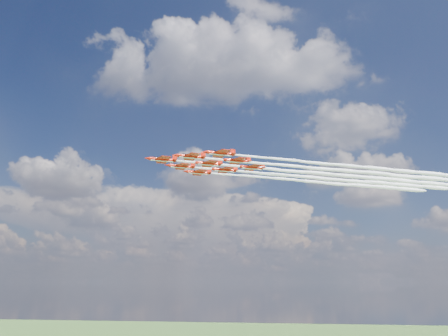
{
  "coord_description": "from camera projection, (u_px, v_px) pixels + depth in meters",
  "views": [
    {
      "loc": [
        24.75,
        -152.85,
        38.6
      ],
      "look_at": [
        -0.7,
        6.02,
        80.88
      ],
      "focal_mm": 35.0,
      "sensor_mm": 36.0,
      "label": 1
    }
  ],
  "objects": [
    {
      "name": "jet_lead",
      "position": [
        284.0,
        170.0,
        177.11
      ],
      "size": [
        96.72,
        53.48,
        3.05
      ],
      "rotation": [
        0.0,
        0.0,
        0.49
      ],
      "color": "red"
    },
    {
      "name": "jet_row4_starb",
      "position": [
        332.0,
        179.0,
        192.08
      ],
      "size": [
        96.72,
        53.48,
        3.05
      ],
      "rotation": [
        0.0,
        0.0,
        0.49
      ],
      "color": "red"
    },
    {
      "name": "jet_row2_port",
      "position": [
        313.0,
        168.0,
        173.25
      ],
      "size": [
        96.72,
        53.48,
        3.05
      ],
      "rotation": [
        0.0,
        0.0,
        0.49
      ],
      "color": "red"
    },
    {
      "name": "jet_row4_port",
      "position": [
        351.0,
        171.0,
        178.8
      ],
      "size": [
        96.72,
        53.48,
        3.05
      ],
      "rotation": [
        0.0,
        0.0,
        0.49
      ],
      "color": "red"
    },
    {
      "name": "jet_row3_port",
      "position": [
        343.0,
        165.0,
        169.39
      ],
      "size": [
        96.72,
        53.48,
        3.05
      ],
      "rotation": [
        0.0,
        0.0,
        0.49
      ],
      "color": "red"
    },
    {
      "name": "jet_row2_starb",
      "position": [
        296.0,
        176.0,
        186.53
      ],
      "size": [
        96.72,
        53.48,
        3.05
      ],
      "rotation": [
        0.0,
        0.0,
        0.49
      ],
      "color": "red"
    },
    {
      "name": "jet_tail",
      "position": [
        359.0,
        177.0,
        188.22
      ],
      "size": [
        96.72,
        53.48,
        3.05
      ],
      "rotation": [
        0.0,
        0.0,
        0.49
      ],
      "color": "red"
    },
    {
      "name": "jet_row3_centre",
      "position": [
        323.0,
        174.0,
        182.66
      ],
      "size": [
        96.72,
        53.48,
        3.05
      ],
      "rotation": [
        0.0,
        0.0,
        0.49
      ],
      "color": "red"
    },
    {
      "name": "jet_row3_starb",
      "position": [
        306.0,
        181.0,
        195.94
      ],
      "size": [
        96.72,
        53.48,
        3.05
      ],
      "rotation": [
        0.0,
        0.0,
        0.49
      ],
      "color": "red"
    }
  ]
}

